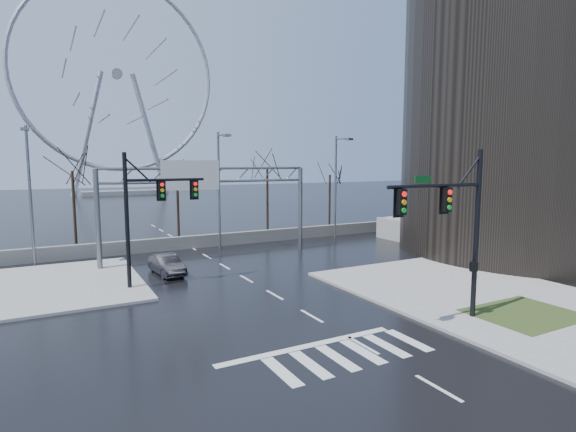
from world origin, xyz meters
TOP-DOWN VIEW (x-y plane):
  - ground at (0.00, 0.00)m, footprint 260.00×260.00m
  - sidewalk_right_ext at (10.00, 2.00)m, footprint 12.00×10.00m
  - sidewalk_far at (-11.00, 12.00)m, footprint 10.00×12.00m
  - grass_strip at (9.00, -5.00)m, footprint 5.00×4.00m
  - tower_podium at (29.00, 8.00)m, footprint 22.00×18.00m
  - barrier_wall at (0.00, 20.00)m, footprint 52.00×0.50m
  - signal_mast_near at (5.14, -4.04)m, footprint 5.52×0.41m
  - signal_mast_far at (-5.87, 8.96)m, footprint 4.72×0.41m
  - sign_gantry at (-0.38, 14.96)m, footprint 16.36×0.40m
  - streetlight_left at (-12.00, 18.16)m, footprint 0.50×2.55m
  - streetlight_mid at (2.00, 18.16)m, footprint 0.50×2.55m
  - streetlight_right at (14.00, 18.16)m, footprint 0.50×2.55m
  - tree_left at (-9.00, 23.50)m, footprint 3.75×3.75m
  - tree_center at (0.00, 24.50)m, footprint 3.25×3.25m
  - tree_right at (9.00, 23.50)m, footprint 3.90×3.90m
  - tree_far_right at (17.00, 24.00)m, footprint 3.40×3.40m
  - ferris_wheel at (5.00, 95.00)m, footprint 45.00×6.00m
  - car at (-4.20, 11.66)m, footprint 1.79×4.11m

SIDE VIEW (x-z plane):
  - ground at x=0.00m, z-range 0.00..0.00m
  - sidewalk_right_ext at x=10.00m, z-range 0.00..0.15m
  - sidewalk_far at x=-11.00m, z-range 0.00..0.15m
  - grass_strip at x=9.00m, z-range 0.14..0.17m
  - barrier_wall at x=0.00m, z-range 0.00..1.10m
  - car at x=-4.20m, z-range 0.00..1.31m
  - tower_podium at x=29.00m, z-range 0.00..2.00m
  - signal_mast_far at x=-5.87m, z-range 0.83..8.83m
  - signal_mast_near at x=5.14m, z-range 0.87..8.87m
  - tree_center at x=0.00m, z-range 1.92..8.42m
  - sign_gantry at x=-0.38m, z-range 1.38..8.98m
  - tree_far_right at x=17.00m, z-range 2.01..8.81m
  - streetlight_left at x=-12.00m, z-range 0.89..10.89m
  - streetlight_mid at x=2.00m, z-range 0.89..10.89m
  - streetlight_right at x=14.00m, z-range 0.89..10.89m
  - tree_left at x=-9.00m, z-range 2.23..9.73m
  - tree_right at x=9.00m, z-range 2.32..10.12m
  - ferris_wheel at x=5.00m, z-range 0.68..51.59m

